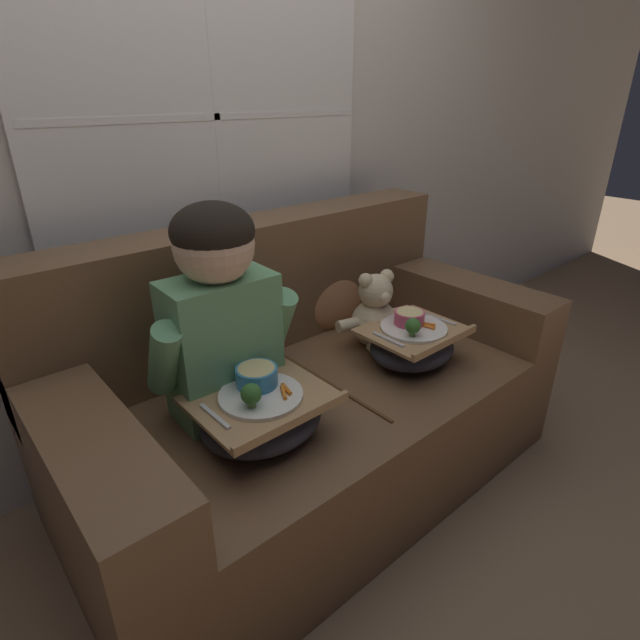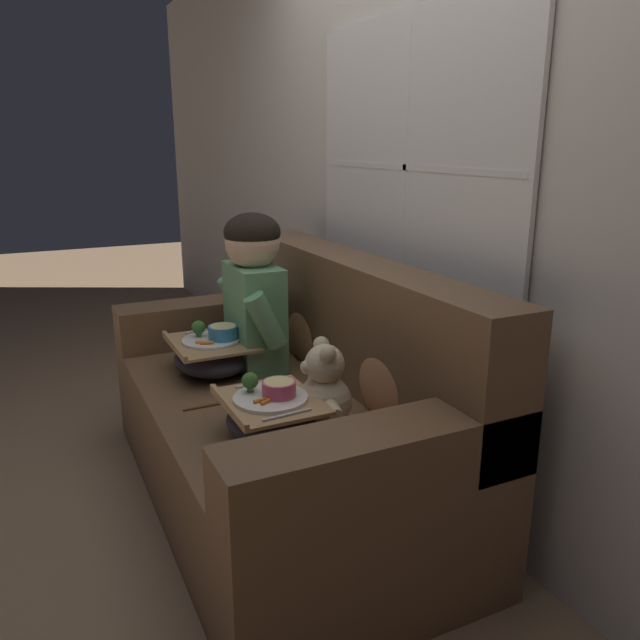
{
  "view_description": "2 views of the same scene",
  "coord_description": "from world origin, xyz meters",
  "px_view_note": "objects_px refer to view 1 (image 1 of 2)",
  "views": [
    {
      "loc": [
        -1.02,
        -1.2,
        1.42
      ],
      "look_at": [
        0.08,
        0.07,
        0.65
      ],
      "focal_mm": 28.0,
      "sensor_mm": 36.0,
      "label": 1
    },
    {
      "loc": [
        2.14,
        -0.84,
        1.43
      ],
      "look_at": [
        0.14,
        0.13,
        0.79
      ],
      "focal_mm": 35.0,
      "sensor_mm": 36.0,
      "label": 2
    }
  ],
  "objects_px": {
    "throw_pillow_behind_teddy": "(333,290)",
    "lap_tray_child": "(262,413)",
    "throw_pillow_behind_child": "(187,337)",
    "couch": "(305,395)",
    "child_figure": "(219,304)",
    "lap_tray_teddy": "(412,343)",
    "teddy_bear": "(375,315)"
  },
  "relations": [
    {
      "from": "throw_pillow_behind_child",
      "to": "throw_pillow_behind_teddy",
      "type": "relative_size",
      "value": 0.99
    },
    {
      "from": "lap_tray_teddy",
      "to": "throw_pillow_behind_teddy",
      "type": "bearing_deg",
      "value": 89.93
    },
    {
      "from": "couch",
      "to": "lap_tray_child",
      "type": "relative_size",
      "value": 4.65
    },
    {
      "from": "lap_tray_child",
      "to": "lap_tray_teddy",
      "type": "bearing_deg",
      "value": -0.11
    },
    {
      "from": "throw_pillow_behind_child",
      "to": "lap_tray_child",
      "type": "distance_m",
      "value": 0.46
    },
    {
      "from": "child_figure",
      "to": "lap_tray_child",
      "type": "height_order",
      "value": "child_figure"
    },
    {
      "from": "couch",
      "to": "child_figure",
      "type": "relative_size",
      "value": 2.69
    },
    {
      "from": "teddy_bear",
      "to": "throw_pillow_behind_child",
      "type": "bearing_deg",
      "value": 159.72
    },
    {
      "from": "child_figure",
      "to": "lap_tray_teddy",
      "type": "distance_m",
      "value": 0.78
    },
    {
      "from": "throw_pillow_behind_teddy",
      "to": "teddy_bear",
      "type": "xyz_separation_m",
      "value": [
        -0.0,
        -0.26,
        -0.03
      ]
    },
    {
      "from": "throw_pillow_behind_child",
      "to": "lap_tray_teddy",
      "type": "distance_m",
      "value": 0.83
    },
    {
      "from": "teddy_bear",
      "to": "lap_tray_teddy",
      "type": "xyz_separation_m",
      "value": [
        0.0,
        -0.2,
        -0.05
      ]
    },
    {
      "from": "teddy_bear",
      "to": "lap_tray_child",
      "type": "distance_m",
      "value": 0.72
    },
    {
      "from": "throw_pillow_behind_teddy",
      "to": "child_figure",
      "type": "bearing_deg",
      "value": -159.97
    },
    {
      "from": "throw_pillow_behind_teddy",
      "to": "lap_tray_child",
      "type": "bearing_deg",
      "value": -146.97
    },
    {
      "from": "throw_pillow_behind_child",
      "to": "throw_pillow_behind_teddy",
      "type": "xyz_separation_m",
      "value": [
        0.69,
        0.0,
        0.0
      ]
    },
    {
      "from": "throw_pillow_behind_teddy",
      "to": "lap_tray_child",
      "type": "height_order",
      "value": "throw_pillow_behind_teddy"
    },
    {
      "from": "throw_pillow_behind_child",
      "to": "child_figure",
      "type": "height_order",
      "value": "child_figure"
    },
    {
      "from": "couch",
      "to": "lap_tray_teddy",
      "type": "height_order",
      "value": "couch"
    },
    {
      "from": "lap_tray_child",
      "to": "couch",
      "type": "bearing_deg",
      "value": 32.64
    },
    {
      "from": "throw_pillow_behind_teddy",
      "to": "child_figure",
      "type": "distance_m",
      "value": 0.77
    },
    {
      "from": "throw_pillow_behind_child",
      "to": "lap_tray_teddy",
      "type": "relative_size",
      "value": 1.0
    },
    {
      "from": "throw_pillow_behind_teddy",
      "to": "child_figure",
      "type": "xyz_separation_m",
      "value": [
        -0.69,
        -0.25,
        0.21
      ]
    },
    {
      "from": "throw_pillow_behind_teddy",
      "to": "throw_pillow_behind_child",
      "type": "bearing_deg",
      "value": 180.0
    },
    {
      "from": "teddy_bear",
      "to": "lap_tray_teddy",
      "type": "distance_m",
      "value": 0.2
    },
    {
      "from": "couch",
      "to": "lap_tray_child",
      "type": "bearing_deg",
      "value": -147.36
    },
    {
      "from": "throw_pillow_behind_child",
      "to": "lap_tray_child",
      "type": "relative_size",
      "value": 0.92
    },
    {
      "from": "child_figure",
      "to": "lap_tray_teddy",
      "type": "bearing_deg",
      "value": -16.03
    },
    {
      "from": "throw_pillow_behind_teddy",
      "to": "lap_tray_teddy",
      "type": "distance_m",
      "value": 0.46
    },
    {
      "from": "couch",
      "to": "throw_pillow_behind_child",
      "type": "height_order",
      "value": "couch"
    },
    {
      "from": "throw_pillow_behind_child",
      "to": "lap_tray_child",
      "type": "height_order",
      "value": "throw_pillow_behind_child"
    },
    {
      "from": "lap_tray_child",
      "to": "throw_pillow_behind_child",
      "type": "bearing_deg",
      "value": 90.05
    }
  ]
}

